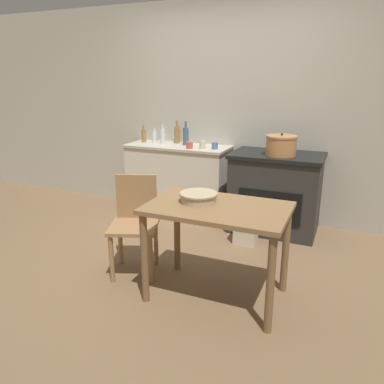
% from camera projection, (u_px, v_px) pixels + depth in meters
% --- Properties ---
extents(ground_plane, '(14.00, 14.00, 0.00)m').
position_uv_depth(ground_plane, '(171.00, 265.00, 3.48)').
color(ground_plane, brown).
extents(wall_back, '(8.00, 0.07, 2.55)m').
position_uv_depth(wall_back, '(228.00, 112.00, 4.51)').
color(wall_back, '#B2AD9E').
rests_on(wall_back, ground_plane).
extents(counter_cabinet, '(1.28, 0.51, 0.88)m').
position_uv_depth(counter_cabinet, '(178.00, 180.00, 4.71)').
color(counter_cabinet, beige).
rests_on(counter_cabinet, ground_plane).
extents(stove, '(0.98, 0.66, 0.89)m').
position_uv_depth(stove, '(275.00, 192.00, 4.18)').
color(stove, '#2D2B28').
rests_on(stove, ground_plane).
extents(work_table, '(1.05, 0.67, 0.76)m').
position_uv_depth(work_table, '(217.00, 221.00, 2.82)').
color(work_table, olive).
rests_on(work_table, ground_plane).
extents(chair, '(0.52, 0.52, 0.86)m').
position_uv_depth(chair, '(135.00, 221.00, 3.28)').
color(chair, '#997047').
rests_on(chair, ground_plane).
extents(flour_sack, '(0.23, 0.16, 0.36)m').
position_uv_depth(flour_sack, '(246.00, 227.00, 3.89)').
color(flour_sack, beige).
rests_on(flour_sack, ground_plane).
extents(stock_pot, '(0.33, 0.33, 0.23)m').
position_uv_depth(stock_pot, '(281.00, 145.00, 3.93)').
color(stock_pot, '#B77A47').
rests_on(stock_pot, stove).
extents(mixing_bowl_large, '(0.30, 0.30, 0.07)m').
position_uv_depth(mixing_bowl_large, '(199.00, 197.00, 2.86)').
color(mixing_bowl_large, tan).
rests_on(mixing_bowl_large, work_table).
extents(bottle_far_left, '(0.06, 0.06, 0.22)m').
position_uv_depth(bottle_far_left, '(144.00, 135.00, 4.79)').
color(bottle_far_left, olive).
rests_on(bottle_far_left, counter_cabinet).
extents(bottle_left, '(0.07, 0.07, 0.29)m').
position_uv_depth(bottle_left, '(186.00, 136.00, 4.58)').
color(bottle_left, '#3D5675').
rests_on(bottle_left, counter_cabinet).
extents(bottle_mid_left, '(0.06, 0.06, 0.19)m').
position_uv_depth(bottle_mid_left, '(154.00, 137.00, 4.76)').
color(bottle_mid_left, silver).
rests_on(bottle_mid_left, counter_cabinet).
extents(bottle_center_left, '(0.07, 0.07, 0.28)m').
position_uv_depth(bottle_center_left, '(177.00, 134.00, 4.71)').
color(bottle_center_left, olive).
rests_on(bottle_center_left, counter_cabinet).
extents(bottle_center, '(0.07, 0.07, 0.24)m').
position_uv_depth(bottle_center, '(163.00, 136.00, 4.68)').
color(bottle_center, silver).
rests_on(bottle_center, counter_cabinet).
extents(cup_center_right, '(0.07, 0.07, 0.09)m').
position_uv_depth(cup_center_right, '(202.00, 145.00, 4.35)').
color(cup_center_right, beige).
rests_on(cup_center_right, counter_cabinet).
extents(cup_mid_right, '(0.07, 0.07, 0.08)m').
position_uv_depth(cup_mid_right, '(215.00, 146.00, 4.32)').
color(cup_mid_right, '#4C6B99').
rests_on(cup_mid_right, counter_cabinet).
extents(cup_right, '(0.08, 0.08, 0.08)m').
position_uv_depth(cup_right, '(189.00, 145.00, 4.37)').
color(cup_right, '#B74C42').
rests_on(cup_right, counter_cabinet).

